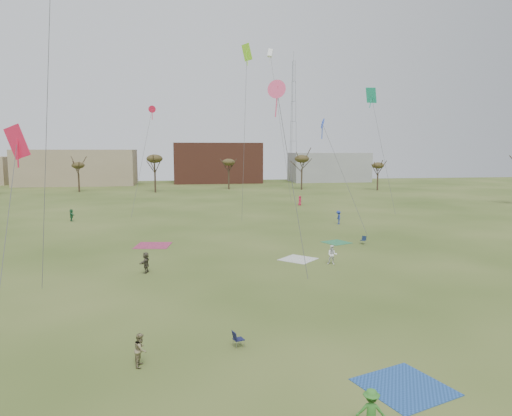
{
  "coord_description": "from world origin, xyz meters",
  "views": [
    {
      "loc": [
        -5.82,
        -24.74,
        10.18
      ],
      "look_at": [
        0.0,
        12.0,
        5.5
      ],
      "focal_mm": 32.98,
      "sensor_mm": 36.0,
      "label": 1
    }
  ],
  "objects": [
    {
      "name": "ground",
      "position": [
        0.0,
        0.0,
        0.0
      ],
      "size": [
        260.0,
        260.0,
        0.0
      ],
      "primitive_type": "plane",
      "color": "#324916",
      "rests_on": "ground"
    },
    {
      "name": "flyer_near_center",
      "position": [
        0.73,
        -9.78,
        0.84
      ],
      "size": [
        1.21,
        0.91,
        1.67
      ],
      "primitive_type": "imported",
      "rotation": [
        0.0,
        0.0,
        2.85
      ],
      "color": "#357D29",
      "rests_on": "ground"
    },
    {
      "name": "spectator_fore_b",
      "position": [
        -7.89,
        -3.03,
        0.79
      ],
      "size": [
        0.7,
        0.85,
        1.59
      ],
      "primitive_type": "imported",
      "rotation": [
        0.0,
        0.0,
        1.43
      ],
      "color": "#7E7450",
      "rests_on": "ground"
    },
    {
      "name": "spectator_fore_c",
      "position": [
        -8.88,
        14.12,
        0.87
      ],
      "size": [
        1.0,
        1.69,
        1.74
      ],
      "primitive_type": "imported",
      "rotation": [
        0.0,
        0.0,
        4.39
      ],
      "color": "#504A39",
      "rests_on": "ground"
    },
    {
      "name": "spectator_mid_e",
      "position": [
        7.25,
        14.49,
        0.86
      ],
      "size": [
        1.0,
        0.88,
        1.72
      ],
      "primitive_type": "imported",
      "rotation": [
        0.0,
        0.0,
        5.96
      ],
      "color": "white",
      "rests_on": "ground"
    },
    {
      "name": "flyer_far_a",
      "position": [
        -21.36,
        44.43,
        0.86
      ],
      "size": [
        1.16,
        1.66,
        1.73
      ],
      "primitive_type": "imported",
      "rotation": [
        0.0,
        0.0,
        2.02
      ],
      "color": "#216338",
      "rests_on": "ground"
    },
    {
      "name": "flyer_far_b",
      "position": [
        15.32,
        57.76,
        0.87
      ],
      "size": [
        0.97,
        1.01,
        1.74
      ],
      "primitive_type": "imported",
      "rotation": [
        0.0,
        0.0,
        0.86
      ],
      "color": "#CA2244",
      "rests_on": "ground"
    },
    {
      "name": "flyer_far_c",
      "position": [
        15.17,
        35.97,
        0.93
      ],
      "size": [
        0.83,
        1.27,
        1.85
      ],
      "primitive_type": "imported",
      "rotation": [
        0.0,
        0.0,
        4.59
      ],
      "color": "navy",
      "rests_on": "ground"
    },
    {
      "name": "blanket_blue",
      "position": [
        3.48,
        -6.9,
        0.0
      ],
      "size": [
        4.29,
        4.29,
        0.03
      ],
      "primitive_type": "cube",
      "rotation": [
        0.0,
        0.0,
        1.9
      ],
      "color": "#24519E",
      "rests_on": "ground"
    },
    {
      "name": "blanket_cream",
      "position": [
        4.73,
        16.79,
        0.0
      ],
      "size": [
        4.04,
        4.04,
        0.03
      ],
      "primitive_type": "cube",
      "rotation": [
        0.0,
        0.0,
        0.79
      ],
      "color": "silver",
      "rests_on": "ground"
    },
    {
      "name": "blanket_plum",
      "position": [
        -8.97,
        25.34,
        0.0
      ],
      "size": [
        4.05,
        4.05,
        0.03
      ],
      "primitive_type": "cube",
      "rotation": [
        0.0,
        0.0,
        2.98
      ],
      "color": "#A03158",
      "rests_on": "ground"
    },
    {
      "name": "blanket_olive",
      "position": [
        10.8,
        23.81,
        0.0
      ],
      "size": [
        3.37,
        3.37,
        0.03
      ],
      "primitive_type": "cube",
      "rotation": [
        0.0,
        0.0,
        1.99
      ],
      "color": "#2D7D4C",
      "rests_on": "ground"
    },
    {
      "name": "camp_chair_center",
      "position": [
        -3.09,
        -1.67,
        0.26
      ],
      "size": [
        0.67,
        0.64,
        0.87
      ],
      "rotation": [
        0.0,
        0.0,
        1.88
      ],
      "color": "#15183A",
      "rests_on": "ground"
    },
    {
      "name": "camp_chair_right",
      "position": [
        13.37,
        22.54,
        0.26
      ],
      "size": [
        0.74,
        0.74,
        0.87
      ],
      "rotation": [
        0.0,
        0.0,
        5.45
      ],
      "color": "#16233C",
      "rests_on": "ground"
    },
    {
      "name": "kites_aloft",
      "position": [
        7.28,
        34.05,
        19.73
      ],
      "size": [
        40.59,
        67.43,
        26.61
      ],
      "color": "#8FE426",
      "rests_on": "ground"
    },
    {
      "name": "tree_line",
      "position": [
        -2.85,
        79.12,
        7.09
      ],
      "size": [
        117.44,
        49.32,
        8.91
      ],
      "color": "#3A2B1E",
      "rests_on": "ground"
    },
    {
      "name": "building_tan",
      "position": [
        -35.0,
        115.0,
        5.0
      ],
      "size": [
        32.0,
        14.0,
        10.0
      ],
      "primitive_type": "cube",
      "color": "#937F60",
      "rests_on": "ground"
    },
    {
      "name": "building_brick",
      "position": [
        5.0,
        120.0,
        6.0
      ],
      "size": [
        26.0,
        16.0,
        12.0
      ],
      "primitive_type": "cube",
      "color": "brown",
      "rests_on": "ground"
    },
    {
      "name": "building_grey",
      "position": [
        40.0,
        118.0,
        4.5
      ],
      "size": [
        24.0,
        12.0,
        9.0
      ],
      "primitive_type": "cube",
      "color": "gray",
      "rests_on": "ground"
    },
    {
      "name": "radio_tower",
      "position": [
        30.0,
        125.0,
        19.21
      ],
      "size": [
        1.51,
        1.72,
        41.0
      ],
      "color": "#9EA3A8",
      "rests_on": "ground"
    }
  ]
}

